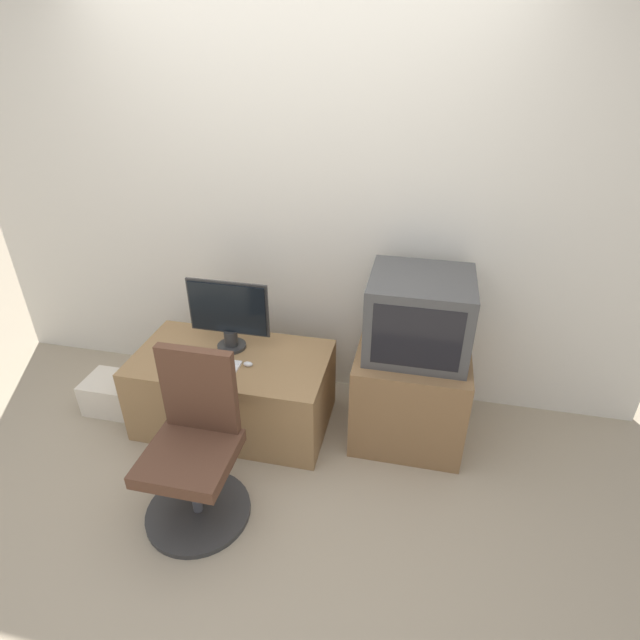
# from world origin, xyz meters

# --- Properties ---
(ground_plane) EXTENTS (12.00, 12.00, 0.00)m
(ground_plane) POSITION_xyz_m (0.00, 0.00, 0.00)
(ground_plane) COLOR tan
(wall_back) EXTENTS (4.40, 0.05, 2.60)m
(wall_back) POSITION_xyz_m (0.00, 1.32, 1.30)
(wall_back) COLOR silver
(wall_back) RESTS_ON ground_plane
(desk) EXTENTS (1.17, 0.64, 0.49)m
(desk) POSITION_xyz_m (-0.30, 0.77, 0.25)
(desk) COLOR #937047
(desk) RESTS_ON ground_plane
(side_stand) EXTENTS (0.64, 0.63, 0.59)m
(side_stand) POSITION_xyz_m (0.77, 0.91, 0.30)
(side_stand) COLOR olive
(side_stand) RESTS_ON ground_plane
(main_monitor) EXTENTS (0.50, 0.18, 0.45)m
(main_monitor) POSITION_xyz_m (-0.33, 0.87, 0.72)
(main_monitor) COLOR #2D2D2D
(main_monitor) RESTS_ON desk
(keyboard) EXTENTS (0.29, 0.10, 0.01)m
(keyboard) POSITION_xyz_m (-0.35, 0.67, 0.50)
(keyboard) COLOR white
(keyboard) RESTS_ON desk
(mouse) EXTENTS (0.06, 0.03, 0.03)m
(mouse) POSITION_xyz_m (-0.16, 0.70, 0.50)
(mouse) COLOR silver
(mouse) RESTS_ON desk
(crt_tv) EXTENTS (0.56, 0.52, 0.45)m
(crt_tv) POSITION_xyz_m (0.78, 0.93, 0.82)
(crt_tv) COLOR #474747
(crt_tv) RESTS_ON side_stand
(office_chair) EXTENTS (0.54, 0.54, 0.90)m
(office_chair) POSITION_xyz_m (-0.23, 0.09, 0.36)
(office_chair) COLOR #333333
(office_chair) RESTS_ON ground_plane
(cardboard_box_lower) EXTENTS (0.32, 0.27, 0.22)m
(cardboard_box_lower) POSITION_xyz_m (-1.14, 0.71, 0.11)
(cardboard_box_lower) COLOR beige
(cardboard_box_lower) RESTS_ON ground_plane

